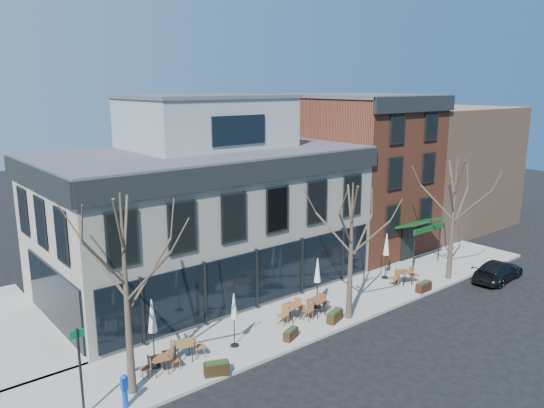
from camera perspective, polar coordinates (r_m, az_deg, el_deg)
ground at (r=28.86m, az=-1.75°, el=-11.46°), size 120.00×120.00×0.00m
sidewalk_front at (r=29.33m, az=6.01°, el=-10.96°), size 33.50×4.70×0.15m
corner_building at (r=31.37m, az=-7.34°, el=-0.46°), size 18.39×10.39×11.10m
red_brick_building at (r=39.36m, az=8.87°, el=3.53°), size 8.20×11.78×11.18m
bg_building at (r=47.87m, az=16.00°, el=4.04°), size 12.00×12.00×10.00m
tree_corner at (r=20.68m, az=-15.37°, el=-9.24°), size 3.93×3.98×7.92m
tree_mid at (r=26.74m, az=8.50°, el=-4.89°), size 3.50×3.55×7.04m
tree_right at (r=33.68m, az=18.91°, el=-1.37°), size 3.72×3.77×7.48m
sign_pole at (r=20.71m, az=-19.94°, el=-16.18°), size 0.50×0.10×3.40m
parked_sedan at (r=35.73m, az=23.12°, el=-6.61°), size 4.42×2.09×1.25m
call_box at (r=21.32m, az=-15.57°, el=-18.70°), size 0.27×0.27×1.37m
cafe_set_0 at (r=23.24m, az=-11.95°, el=-16.44°), size 1.72×0.77×0.89m
cafe_set_1 at (r=24.04m, az=-9.49°, el=-15.13°), size 1.92×1.01×0.99m
cafe_set_2 at (r=27.34m, az=2.12°, el=-11.37°), size 1.96×0.90×1.00m
cafe_set_3 at (r=27.92m, az=4.79°, el=-10.85°), size 1.99×0.90×1.02m
cafe_set_5 at (r=32.80m, az=14.05°, el=-7.54°), size 2.00×0.97×1.03m
umbrella_0 at (r=23.03m, az=-12.75°, el=-12.03°), size 0.49×0.49×3.05m
umbrella_1 at (r=24.35m, az=-4.11°, el=-11.21°), size 0.41×0.41×2.56m
umbrella_2 at (r=28.33m, az=4.91°, el=-7.41°), size 0.44×0.44×2.75m
umbrella_3 at (r=28.78m, az=4.94°, el=-7.52°), size 0.39×0.39×2.46m
umbrella_4 at (r=33.13m, az=12.20°, el=-4.52°), size 0.46×0.46×2.85m
planter_0 at (r=22.90m, az=-5.98°, el=-17.16°), size 1.12×0.79×0.58m
planter_1 at (r=25.60m, az=2.03°, el=-13.78°), size 0.98×0.67×0.51m
planter_2 at (r=27.45m, az=6.77°, el=-11.86°), size 1.14×0.73×0.59m
planter_3 at (r=32.15m, az=16.01°, el=-8.53°), size 1.06×0.44×0.59m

